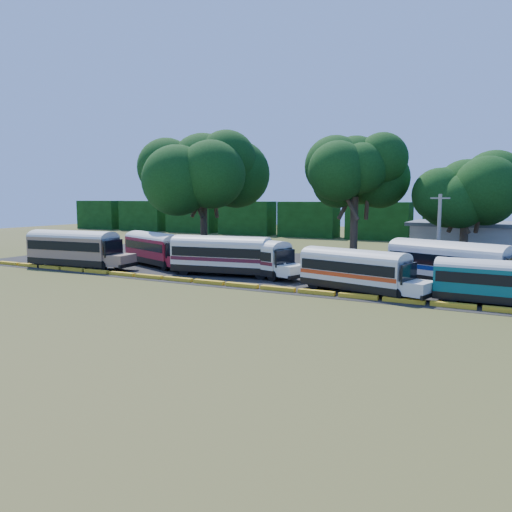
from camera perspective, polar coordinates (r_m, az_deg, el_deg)
The scene contains 16 objects.
ground at distance 37.80m, azimuth -4.33°, elevation -3.64°, with size 160.00×160.00×0.00m, color #394717.
asphalt_strip at distance 47.84m, azimuth 4.37°, elevation -1.43°, with size 64.00×24.00×0.02m, color black.
curb at distance 38.61m, azimuth -3.54°, elevation -3.18°, with size 53.70×0.45×0.30m.
terminal_building at distance 61.66m, azimuth 26.07°, elevation 1.63°, with size 19.00×9.00×4.00m.
treeline_backdrop at distance 81.98m, azimuth 13.85°, elevation 3.91°, with size 130.00×4.00×6.00m.
bus_beige at distance 50.83m, azimuth -19.98°, elevation 1.02°, with size 11.25×3.74×3.63m.
bus_red at distance 50.33m, azimuth -11.40°, elevation 1.03°, with size 10.24×6.24×3.32m.
bus_cream_west at distance 43.40m, azimuth -3.75°, elevation 0.33°, with size 10.79×4.07×3.46m.
bus_cream_east at distance 43.35m, azimuth -0.61°, elevation 0.14°, with size 10.02×5.20×3.21m.
bus_white_red at distance 36.11m, azimuth 11.41°, elevation -1.40°, with size 9.80×4.56×3.13m.
bus_white_blue at distance 39.63m, azimuth 21.47°, elevation -0.66°, with size 11.05×6.45×3.56m.
bus_teal at distance 34.53m, azimuth 26.15°, elevation -2.49°, with size 8.96×2.52×2.92m.
tree_west at distance 56.92m, azimuth -6.06°, elevation 9.97°, with size 10.37×10.37×13.87m.
tree_center at distance 53.47m, azimuth 11.29°, elevation 9.98°, with size 8.43×8.43×13.10m.
tree_east at distance 53.55m, azimuth 22.89°, elevation 6.89°, with size 8.26×8.26×10.50m.
utility_pole at distance 45.66m, azimuth 20.15°, elevation 2.37°, with size 1.60×0.30×7.06m.
Camera 1 is at (19.84, -31.45, 6.82)m, focal length 35.00 mm.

